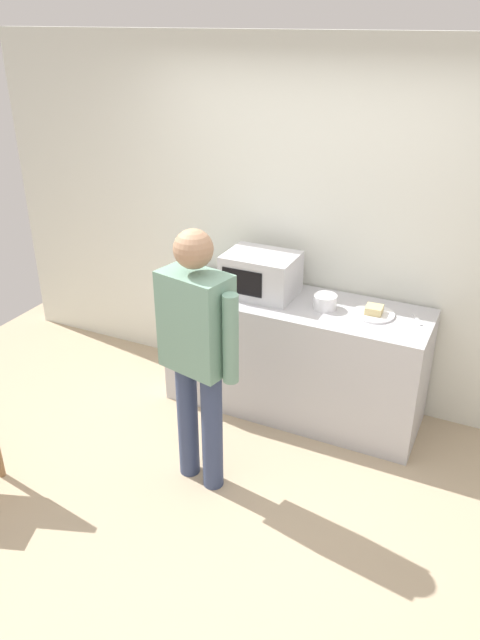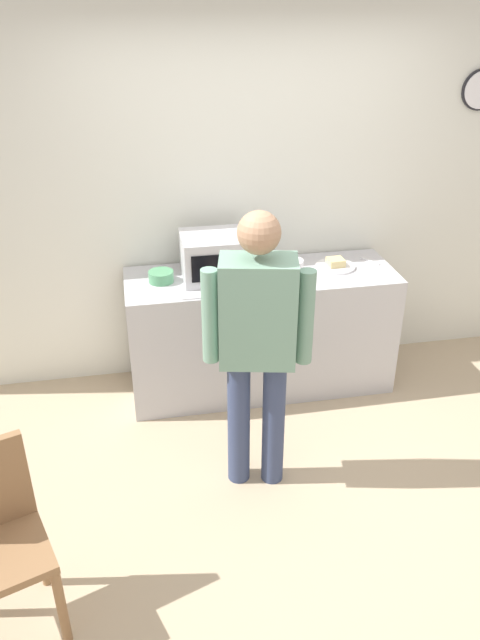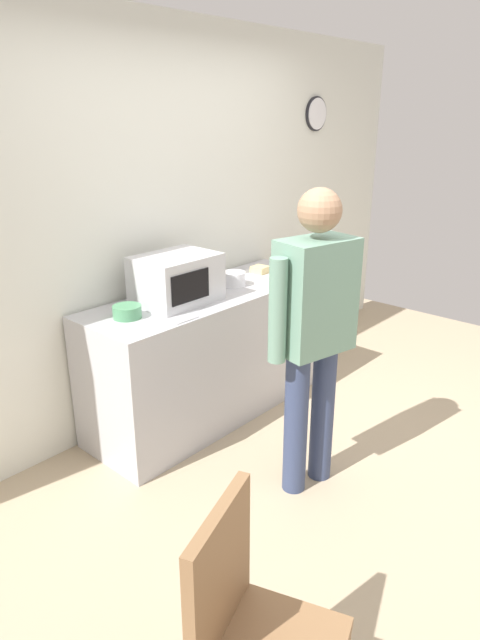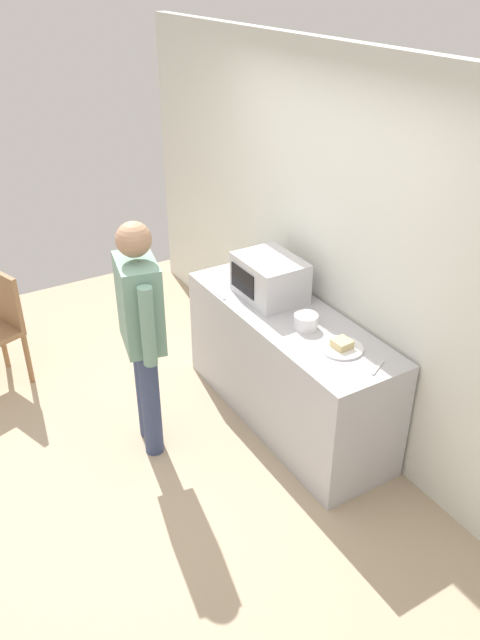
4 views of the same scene
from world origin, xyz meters
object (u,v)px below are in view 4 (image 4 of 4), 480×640
at_px(microwave, 270,278).
at_px(spoon_utensil, 378,368).
at_px(cereal_bowl, 241,272).
at_px(salad_bowl, 306,321).
at_px(fork_utensil, 219,295).
at_px(sandwich_plate, 342,346).
at_px(person_standing, 141,324).

distance_m(microwave, spoon_utensil, 1.11).
xyz_separation_m(microwave, spoon_utensil, (1.10, 0.06, -0.15)).
height_order(cereal_bowl, spoon_utensil, cereal_bowl).
relative_size(salad_bowl, fork_utensil, 0.94).
distance_m(cereal_bowl, spoon_utensil, 1.50).
bearing_deg(sandwich_plate, salad_bowl, -173.24).
xyz_separation_m(microwave, person_standing, (0.04, -1.01, -0.06)).
bearing_deg(spoon_utensil, fork_utensil, -164.52).
relative_size(sandwich_plate, person_standing, 0.17).
relative_size(spoon_utensil, person_standing, 0.10).
bearing_deg(person_standing, microwave, 92.47).
bearing_deg(spoon_utensil, person_standing, -134.74).
bearing_deg(microwave, person_standing, -87.53).
relative_size(microwave, sandwich_plate, 1.80).
distance_m(cereal_bowl, fork_utensil, 0.36).
height_order(salad_bowl, spoon_utensil, salad_bowl).
xyz_separation_m(microwave, cereal_bowl, (-0.39, -0.01, -0.11)).
xyz_separation_m(microwave, sandwich_plate, (0.82, 0.00, -0.13)).
bearing_deg(spoon_utensil, cereal_bowl, -177.64).
xyz_separation_m(salad_bowl, cereal_bowl, (-0.89, 0.03, -0.01)).
distance_m(sandwich_plate, cereal_bowl, 1.22).
bearing_deg(person_standing, spoon_utensil, 45.26).
xyz_separation_m(cereal_bowl, person_standing, (0.44, -1.01, 0.06)).
bearing_deg(fork_utensil, salad_bowl, 21.23).
relative_size(salad_bowl, person_standing, 0.10).
height_order(microwave, sandwich_plate, microwave).
bearing_deg(microwave, spoon_utensil, 2.94).
xyz_separation_m(sandwich_plate, cereal_bowl, (-1.22, -0.01, 0.02)).
bearing_deg(salad_bowl, sandwich_plate, 6.76).
height_order(sandwich_plate, salad_bowl, salad_bowl).
distance_m(sandwich_plate, spoon_utensil, 0.28).
xyz_separation_m(sandwich_plate, salad_bowl, (-0.33, -0.04, 0.03)).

